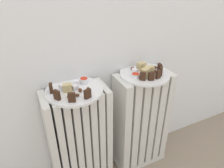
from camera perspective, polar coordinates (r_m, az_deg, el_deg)
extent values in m
cube|color=silver|center=(1.16, -15.94, -16.55)|extent=(0.03, 0.17, 0.61)
cube|color=silver|center=(1.16, -13.90, -16.06)|extent=(0.03, 0.17, 0.61)
cube|color=silver|center=(1.17, -11.88, -15.55)|extent=(0.03, 0.17, 0.61)
cube|color=silver|center=(1.17, -9.88, -15.02)|extent=(0.03, 0.17, 0.61)
cube|color=silver|center=(1.18, -7.92, -14.49)|extent=(0.03, 0.17, 0.61)
cube|color=silver|center=(1.19, -6.00, -13.94)|extent=(0.03, 0.17, 0.61)
cube|color=silver|center=(1.20, -4.11, -13.39)|extent=(0.03, 0.17, 0.61)
cube|color=silver|center=(1.21, -2.26, -12.83)|extent=(0.03, 0.17, 0.61)
cube|color=silver|center=(1.52, 7.02, -18.89)|extent=(0.33, 0.17, 0.03)
cube|color=silver|center=(1.25, 2.47, -11.34)|extent=(0.04, 0.17, 0.61)
cube|color=silver|center=(1.27, 4.70, -10.61)|extent=(0.04, 0.17, 0.61)
cube|color=silver|center=(1.29, 6.84, -9.88)|extent=(0.04, 0.17, 0.61)
cube|color=silver|center=(1.32, 8.89, -9.17)|extent=(0.04, 0.17, 0.61)
cube|color=silver|center=(1.34, 10.86, -8.48)|extent=(0.04, 0.17, 0.61)
cube|color=silver|center=(1.37, 12.74, -7.80)|extent=(0.04, 0.17, 0.61)
cylinder|color=white|center=(0.99, -10.28, -1.74)|extent=(0.27, 0.27, 0.01)
cylinder|color=white|center=(1.13, 8.94, 2.74)|extent=(0.27, 0.27, 0.01)
cube|color=#382114|center=(0.97, -16.39, -1.12)|extent=(0.02, 0.03, 0.04)
cube|color=#382114|center=(0.92, -14.88, -2.94)|extent=(0.03, 0.03, 0.04)
cube|color=#382114|center=(0.89, -10.98, -3.64)|extent=(0.03, 0.02, 0.04)
cube|color=#382114|center=(0.90, -6.73, -2.69)|extent=(0.03, 0.02, 0.04)
cube|color=tan|center=(0.97, -12.11, -1.02)|extent=(0.05, 0.04, 0.04)
cube|color=white|center=(0.97, -10.10, -0.95)|extent=(0.03, 0.03, 0.02)
cube|color=white|center=(1.01, -9.67, 0.36)|extent=(0.03, 0.03, 0.02)
cube|color=white|center=(0.99, -13.43, -0.77)|extent=(0.03, 0.03, 0.03)
ellipsoid|color=#4C2814|center=(0.93, -9.65, -3.01)|extent=(0.03, 0.02, 0.01)
ellipsoid|color=#4C2814|center=(0.92, -11.43, -3.33)|extent=(0.03, 0.02, 0.02)
ellipsoid|color=#4C2814|center=(0.96, -6.54, -1.39)|extent=(0.02, 0.03, 0.02)
ellipsoid|color=#4C2814|center=(0.96, -8.70, -1.66)|extent=(0.02, 0.03, 0.01)
cylinder|color=white|center=(1.02, -7.69, 0.91)|extent=(0.04, 0.04, 0.03)
cylinder|color=red|center=(1.02, -7.71, 1.24)|extent=(0.04, 0.04, 0.01)
cube|color=#382114|center=(1.05, 8.40, 2.12)|extent=(0.03, 0.03, 0.04)
cube|color=#382114|center=(1.05, 10.74, 2.08)|extent=(0.03, 0.02, 0.04)
cube|color=#382114|center=(1.08, 12.55, 2.59)|extent=(0.03, 0.02, 0.04)
cube|color=#382114|center=(1.12, 13.31, 3.45)|extent=(0.03, 0.03, 0.04)
cube|color=#382114|center=(1.16, 12.91, 4.40)|extent=(0.02, 0.03, 0.04)
cube|color=tan|center=(1.11, 10.15, 3.73)|extent=(0.05, 0.04, 0.04)
cube|color=tan|center=(1.15, 8.05, 4.81)|extent=(0.05, 0.04, 0.04)
cube|color=tan|center=(1.08, 9.05, 2.97)|extent=(0.05, 0.04, 0.05)
cube|color=white|center=(1.10, 8.17, 2.96)|extent=(0.02, 0.02, 0.02)
cube|color=white|center=(1.13, 6.09, 3.83)|extent=(0.02, 0.02, 0.02)
cube|color=white|center=(1.15, 10.09, 4.11)|extent=(0.03, 0.03, 0.03)
cube|color=white|center=(1.11, 6.33, 3.46)|extent=(0.03, 0.03, 0.02)
ellipsoid|color=#4C2814|center=(1.19, 11.76, 4.52)|extent=(0.02, 0.03, 0.01)
ellipsoid|color=#4C2814|center=(1.15, 11.54, 3.55)|extent=(0.02, 0.03, 0.02)
ellipsoid|color=#4C2814|center=(1.16, 5.73, 4.29)|extent=(0.03, 0.02, 0.02)
cylinder|color=white|center=(1.08, 6.46, 2.33)|extent=(0.05, 0.05, 0.02)
cylinder|color=red|center=(1.07, 6.48, 2.58)|extent=(0.04, 0.04, 0.01)
cube|color=#B7B7BC|center=(0.97, -11.21, -1.92)|extent=(0.04, 0.06, 0.00)
cube|color=#B7B7BC|center=(1.01, -10.35, -0.39)|extent=(0.03, 0.03, 0.00)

